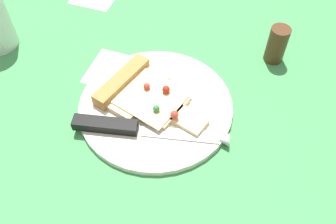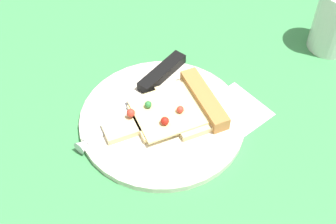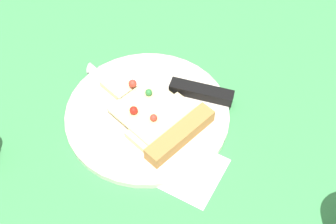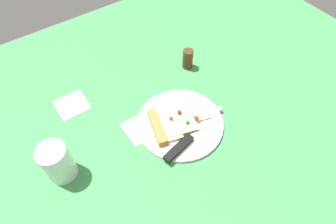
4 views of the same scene
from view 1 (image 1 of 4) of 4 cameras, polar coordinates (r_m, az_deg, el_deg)
The scene contains 5 objects.
ground_plane at distance 55.89cm, azimuth 0.04°, elevation -9.39°, with size 151.77×151.77×3.00cm.
plate at distance 60.42cm, azimuth -1.90°, elevation 0.90°, with size 25.07×25.07×1.06cm, color silver.
pizza_slice at distance 60.44cm, azimuth -3.88°, elevation 2.78°, with size 13.59×18.88×2.57cm.
knife at distance 56.52cm, azimuth -5.19°, elevation -2.58°, with size 7.08×23.91×2.45cm.
pepper_shaker at distance 69.03cm, azimuth 16.48°, elevation 9.98°, with size 3.45×3.45×6.94cm, color #4C2D19.
Camera 1 is at (-25.12, -8.69, 47.68)cm, focal length 39.42 mm.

